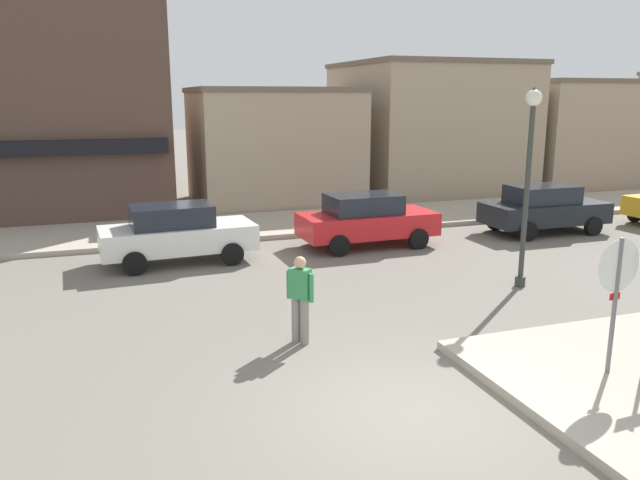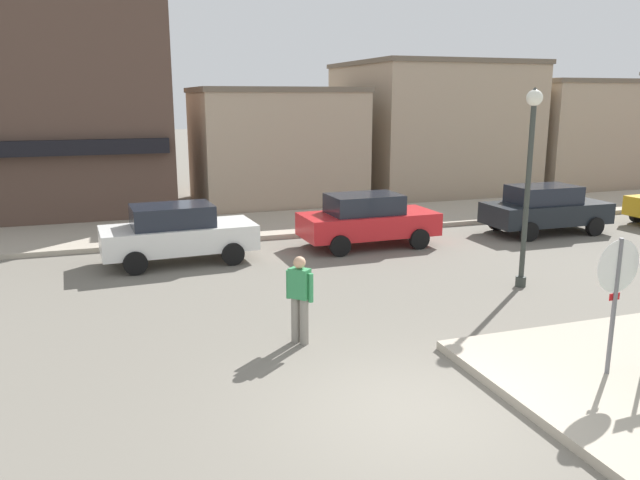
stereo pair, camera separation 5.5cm
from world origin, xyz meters
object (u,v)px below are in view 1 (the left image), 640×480
Objects in this scene: stop_sign at (616,288)px; pedestrian_crossing_near at (300,297)px; parked_car_second at (366,219)px; lamp_post at (529,160)px; parked_car_third at (544,208)px; parked_car_nearest at (177,233)px.

pedestrian_crossing_near is at bearing 143.13° from stop_sign.
stop_sign is 0.57× the size of parked_car_second.
lamp_post is 2.82× the size of pedestrian_crossing_near.
parked_car_second and parked_car_third have the same top height.
parked_car_third is (6.16, -0.16, 0.00)m from parked_car_second.
stop_sign is 9.56m from parked_car_second.
parked_car_third is (11.66, -0.10, 0.00)m from parked_car_nearest.
parked_car_nearest is 1.01× the size of parked_car_second.
parked_car_second is (-0.00, 9.54, -0.71)m from stop_sign.
parked_car_second is 2.51× the size of pedestrian_crossing_near.
lamp_post is at bearing 68.53° from stop_sign.
lamp_post reaches higher than pedestrian_crossing_near.
parked_car_second is (5.50, 0.06, 0.00)m from parked_car_nearest.
pedestrian_crossing_near is (-5.89, -1.63, -2.09)m from lamp_post.
stop_sign reaches higher than parked_car_second.
pedestrian_crossing_near reaches higher than parked_car_second.
lamp_post is 1.13× the size of parked_car_second.
parked_car_third is at bearing 31.83° from pedestrian_crossing_near.
parked_car_nearest and parked_car_third have the same top height.
lamp_post is 6.46m from pedestrian_crossing_near.
parked_car_nearest is 5.50m from parked_car_second.
parked_car_second is 6.16m from parked_car_third.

